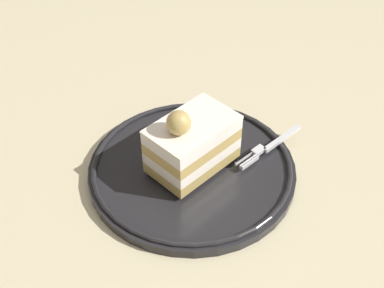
{
  "coord_description": "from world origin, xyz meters",
  "views": [
    {
      "loc": [
        -0.25,
        -0.32,
        0.43
      ],
      "look_at": [
        -0.01,
        0.03,
        0.05
      ],
      "focal_mm": 48.23,
      "sensor_mm": 36.0,
      "label": 1
    }
  ],
  "objects": [
    {
      "name": "cake_slice",
      "position": [
        -0.01,
        0.03,
        0.05
      ],
      "size": [
        0.11,
        0.08,
        0.09
      ],
      "color": "tan",
      "rests_on": "dessert_plate"
    },
    {
      "name": "ground_plane",
      "position": [
        0.0,
        0.0,
        0.0
      ],
      "size": [
        2.4,
        2.4,
        0.0
      ],
      "primitive_type": "plane",
      "color": "#C6B993"
    },
    {
      "name": "fork",
      "position": [
        0.08,
        -0.0,
        0.02
      ],
      "size": [
        0.11,
        0.02,
        0.0
      ],
      "color": "silver",
      "rests_on": "dessert_plate"
    },
    {
      "name": "dessert_plate",
      "position": [
        -0.01,
        0.03,
        0.01
      ],
      "size": [
        0.24,
        0.24,
        0.02
      ],
      "color": "black",
      "rests_on": "ground_plane"
    }
  ]
}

